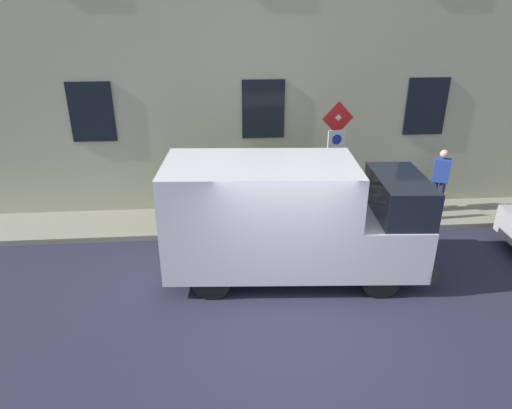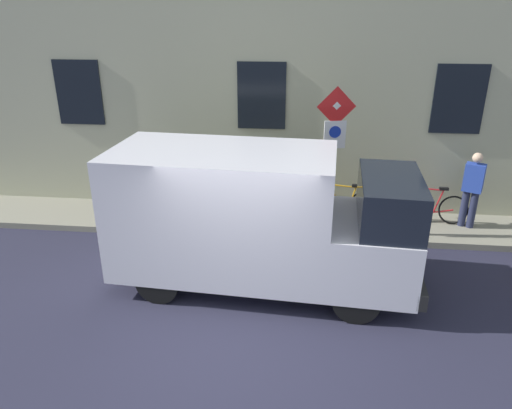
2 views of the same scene
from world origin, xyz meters
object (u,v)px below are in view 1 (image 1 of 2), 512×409
Objects in this scene: bicycle_orange at (337,199)px; delivery_van at (289,217)px; pedestrian at (440,178)px; bicycle_purple at (371,197)px; sign_post_stacked at (335,148)px; bicycle_green at (302,200)px; bicycle_red at (406,196)px; litter_bin at (230,210)px.

delivery_van is at bearing 63.53° from bicycle_orange.
bicycle_purple is at bearing 110.67° from pedestrian.
sign_post_stacked reaches higher than bicycle_purple.
sign_post_stacked is 3.37m from pedestrian.
bicycle_red is at bearing -179.38° from bicycle_green.
litter_bin reaches higher than bicycle_red.
bicycle_green is (2.75, -0.77, -0.82)m from delivery_van.
bicycle_green is at bearing 78.19° from delivery_van.
delivery_van is at bearing 145.60° from pedestrian.
pedestrian is 1.91× the size of litter_bin.
sign_post_stacked is at bearing 58.06° from delivery_van.
bicycle_red is at bearing -178.37° from bicycle_purple.
bicycle_orange is 2.80m from pedestrian.
litter_bin is at bearing 20.62° from bicycle_green.
bicycle_orange is at bearing -23.15° from sign_post_stacked.
delivery_van reaches higher than bicycle_red.
bicycle_green is 2.08m from litter_bin.
bicycle_green is at bearing 2.63° from bicycle_red.
sign_post_stacked is 1.98m from bicycle_green.
pedestrian is (-0.14, -2.74, 0.56)m from bicycle_orange.
bicycle_purple is (0.85, -1.33, -1.68)m from sign_post_stacked.
pedestrian is 5.70m from litter_bin.
sign_post_stacked is 1.78× the size of bicycle_green.
bicycle_green is at bearing 5.76° from bicycle_orange.
bicycle_orange is 1.90× the size of litter_bin.
bicycle_green is (-0.00, 2.90, 0.00)m from bicycle_red.
sign_post_stacked is 1.78× the size of bicycle_red.
bicycle_orange is (0.00, 1.93, 0.00)m from bicycle_red.
sign_post_stacked reaches higher than bicycle_orange.
litter_bin is (-0.71, 4.85, 0.08)m from bicycle_red.
bicycle_green is (-0.00, 0.97, 0.00)m from bicycle_orange.
bicycle_orange is 0.97m from bicycle_green.
pedestrian is at bearing 176.97° from bicycle_purple.
bicycle_orange is at bearing 2.62° from bicycle_red.
bicycle_orange is at bearing 1.59° from bicycle_purple.
bicycle_green is at bearing -70.00° from litter_bin.
litter_bin is (0.14, 2.55, -1.60)m from sign_post_stacked.
bicycle_orange is at bearing -76.30° from litter_bin.
bicycle_purple and bicycle_orange have the same top height.
sign_post_stacked is 1.78× the size of bicycle_orange.
sign_post_stacked is 2.30m from bicycle_purple.
bicycle_red is 0.99m from pedestrian.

